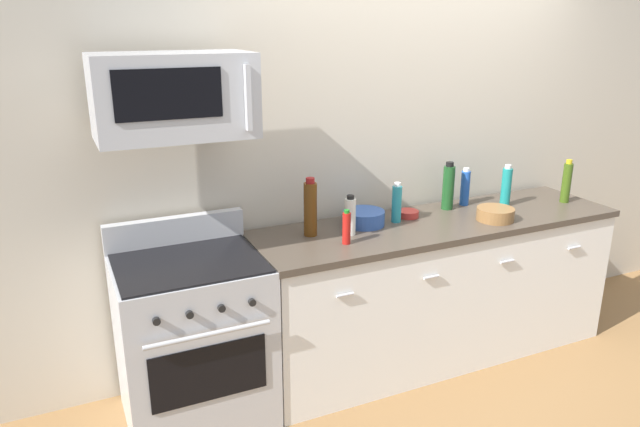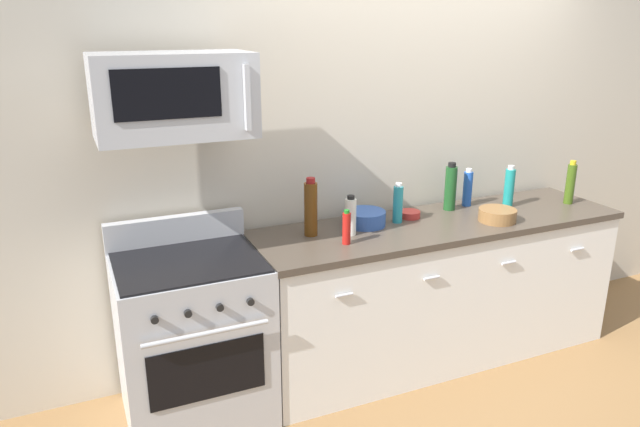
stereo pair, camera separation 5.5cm
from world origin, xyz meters
name	(u,v)px [view 2 (the right image)]	position (x,y,z in m)	size (l,w,h in m)	color
ground_plane	(432,353)	(0.00, 0.00, 0.00)	(6.54, 6.54, 0.00)	olive
back_wall	(409,140)	(0.00, 0.41, 1.35)	(5.45, 0.10, 2.70)	beige
counter_unit	(437,289)	(0.00, 0.00, 0.46)	(2.36, 0.66, 0.92)	white
range_oven	(193,338)	(-1.55, 0.00, 0.47)	(0.76, 0.69, 1.07)	#B7BABF
microwave	(174,95)	(-1.55, 0.05, 1.75)	(0.74, 0.44, 0.40)	#B7BABF
bottle_hot_sauce_red	(347,228)	(-0.70, -0.11, 1.01)	(0.05, 0.05, 0.20)	#B21914
bottle_vinegar_white	(351,216)	(-0.62, 0.01, 1.03)	(0.06, 0.06, 0.23)	silver
bottle_wine_green	(451,187)	(0.18, 0.18, 1.07)	(0.08, 0.08, 0.31)	#19471E
bottle_dish_soap	(398,204)	(-0.26, 0.09, 1.04)	(0.06, 0.06, 0.25)	teal
bottle_sparkling_teal	(509,187)	(0.58, 0.08, 1.05)	(0.07, 0.07, 0.28)	#197F7A
bottle_soda_blue	(468,188)	(0.34, 0.20, 1.04)	(0.06, 0.06, 0.25)	#1E4CA5
bottle_wine_amber	(311,208)	(-0.83, 0.09, 1.08)	(0.08, 0.08, 0.34)	#59330F
bottle_olive_oil	(570,183)	(1.00, -0.03, 1.06)	(0.06, 0.06, 0.29)	#385114
bowl_blue_mixing	(365,218)	(-0.46, 0.12, 0.97)	(0.25, 0.25, 0.09)	#2D519E
bowl_red_small	(410,214)	(-0.14, 0.14, 0.94)	(0.13, 0.13, 0.04)	#B72D28
bowl_wooden_salad	(497,215)	(0.31, -0.14, 0.96)	(0.23, 0.23, 0.08)	brown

